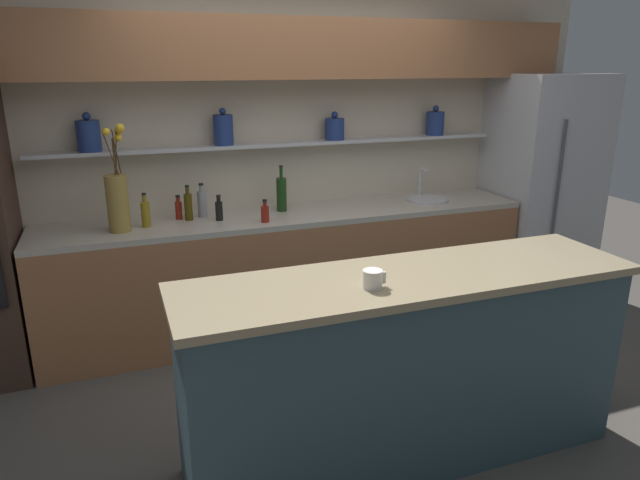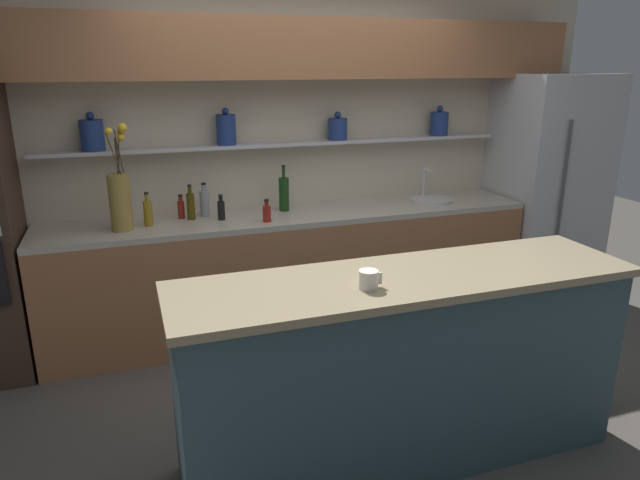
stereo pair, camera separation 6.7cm
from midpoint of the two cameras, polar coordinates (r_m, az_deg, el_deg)
The scene contains 15 objects.
ground_plane at distance 3.60m, azimuth 5.14°, elevation -16.42°, with size 12.00×12.00×0.00m, color #4C4742.
back_wall_unit at distance 4.45m, azimuth -2.53°, elevation 11.57°, with size 5.20×0.44×2.60m.
back_counter_unit at distance 4.41m, azimuth -2.11°, elevation -3.07°, with size 3.65×0.62×0.92m.
island_counter at distance 2.99m, azimuth 8.97°, elevation -12.60°, with size 2.30×0.61×1.02m.
refrigerator at distance 5.32m, azimuth 21.97°, elevation 4.80°, with size 0.83×0.73×1.91m.
flower_vase at distance 3.98m, azimuth -18.90°, elevation 4.06°, with size 0.16×0.17×0.71m.
sink_fixture at distance 4.73m, azimuth 11.37°, elevation 4.09°, with size 0.34×0.34×0.25m.
bottle_oil_0 at distance 4.16m, azimuth -12.35°, elevation 3.41°, with size 0.06×0.06×0.25m.
bottle_oil_1 at distance 4.06m, azimuth -16.37°, elevation 2.66°, with size 0.06×0.06×0.24m.
bottle_sauce_2 at distance 4.21m, azimuth -13.27°, elevation 3.10°, with size 0.05×0.05×0.17m.
bottle_sauce_3 at distance 4.11m, azimuth -9.39°, elevation 3.05°, with size 0.05×0.05×0.18m.
bottle_spirit_4 at distance 4.23m, azimuth -11.02°, elevation 3.70°, with size 0.07×0.07×0.25m.
bottle_sauce_5 at distance 4.02m, azimuth -4.86°, elevation 2.73°, with size 0.06×0.06×0.16m.
bottle_wine_6 at distance 4.31m, azimuth -3.18°, elevation 4.66°, with size 0.08×0.08×0.35m.
coffee_mug at distance 2.57m, azimuth 5.64°, elevation -3.95°, with size 0.11×0.09×0.09m.
Camera 2 is at (-1.23, -2.73, 1.99)m, focal length 32.00 mm.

